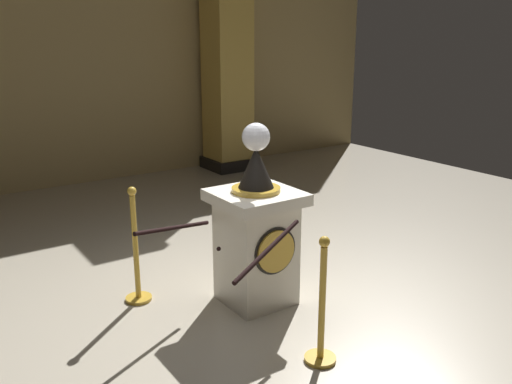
% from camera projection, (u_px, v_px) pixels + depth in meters
% --- Properties ---
extents(ground_plane, '(12.02, 12.02, 0.00)m').
position_uv_depth(ground_plane, '(255.00, 301.00, 5.01)').
color(ground_plane, '#B2A893').
extents(back_wall, '(12.02, 0.16, 4.19)m').
position_uv_depth(back_wall, '(70.00, 51.00, 8.48)').
color(back_wall, tan).
rests_on(back_wall, ground_plane).
extents(pedestal_clock, '(0.71, 0.71, 1.64)m').
position_uv_depth(pedestal_clock, '(256.00, 234.00, 4.84)').
color(pedestal_clock, silver).
rests_on(pedestal_clock, ground_plane).
extents(stanchion_near, '(0.24, 0.24, 1.08)m').
position_uv_depth(stanchion_near, '(136.00, 261.00, 4.92)').
color(stanchion_near, gold).
rests_on(stanchion_near, ground_plane).
extents(stanchion_far, '(0.24, 0.24, 0.99)m').
position_uv_depth(stanchion_far, '(322.00, 319.00, 4.00)').
color(stanchion_far, gold).
rests_on(stanchion_far, ground_plane).
extents(velvet_rope, '(1.23, 1.25, 0.22)m').
position_uv_depth(velvet_rope, '(218.00, 238.00, 4.34)').
color(velvet_rope, black).
extents(column_right, '(0.81, 0.81, 4.03)m').
position_uv_depth(column_right, '(227.00, 55.00, 9.43)').
color(column_right, black).
rests_on(column_right, ground_plane).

